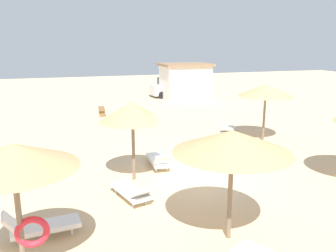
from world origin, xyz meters
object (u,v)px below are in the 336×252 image
parasol_1 (133,112)px  lounger_6 (159,160)px  lounger_4 (227,130)px  bench_0 (102,110)px  lounger_1 (132,191)px  lounger_2 (40,226)px  parked_car (172,87)px  parasol_3 (232,142)px  parasol_4 (266,90)px  parasol_2 (13,158)px  beach_cabana (185,81)px

parasol_1 → lounger_6: parasol_1 is taller
lounger_4 → bench_0: (-5.68, 7.41, 0.03)m
lounger_1 → lounger_2: size_ratio=1.04×
parked_car → bench_0: bearing=-137.7°
parasol_3 → parked_car: size_ratio=0.70×
lounger_6 → parasol_4: bearing=20.6°
parasol_2 → bench_0: size_ratio=1.95×
lounger_6 → bench_0: size_ratio=1.25×
lounger_6 → bench_0: bearing=94.4°
parasol_1 → bench_0: 12.12m
parasol_4 → lounger_1: parasol_4 is taller
bench_0 → parasol_3: bearing=-86.1°
lounger_6 → bench_0: (-0.85, 11.04, 0.02)m
parasol_3 → lounger_4: parasol_3 is taller
parasol_1 → parasol_4: parasol_1 is taller
parasol_2 → lounger_2: (0.26, 1.58, -2.34)m
bench_0 → lounger_2: bearing=-102.9°
parasol_1 → beach_cabana: (8.25, 17.05, -0.94)m
lounger_4 → lounger_6: 6.04m
lounger_1 → bench_0: bearing=86.8°
bench_0 → beach_cabana: (7.91, 5.12, 1.20)m
parasol_1 → beach_cabana: bearing=64.2°
parasol_4 → lounger_6: size_ratio=1.50×
lounger_2 → beach_cabana: beach_cabana is taller
parasol_4 → lounger_4: size_ratio=1.46×
bench_0 → lounger_1: bearing=-93.2°
parasol_1 → lounger_4: 7.84m
parasol_4 → beach_cabana: (0.88, 13.83, -0.99)m
parasol_1 → lounger_4: parasol_1 is taller
lounger_4 → parasol_3: bearing=-116.7°
parasol_1 → lounger_2: parasol_1 is taller
parasol_2 → beach_cabana: bearing=61.9°
lounger_1 → beach_cabana: beach_cabana is taller
lounger_4 → lounger_6: (-4.83, -3.62, 0.01)m
parasol_4 → lounger_6: parasol_4 is taller
lounger_2 → parasol_4: bearing=31.1°
lounger_4 → lounger_2: bearing=-140.1°
parked_car → lounger_2: bearing=-116.2°
lounger_1 → lounger_6: size_ratio=1.05×
parasol_1 → lounger_4: (6.02, 4.51, -2.18)m
parasol_2 → parasol_3: size_ratio=1.03×
parasol_3 → lounger_4: 10.39m
parasol_3 → parasol_4: bearing=52.7°
parasol_3 → parked_car: 23.87m
parked_car → beach_cabana: (0.72, -1.43, 0.73)m
lounger_6 → beach_cabana: (7.05, 16.16, 1.23)m
parasol_4 → lounger_1: (-7.80, -4.90, -2.22)m
parasol_1 → parasol_3: size_ratio=0.99×
parasol_2 → parasol_3: 4.82m
lounger_4 → parked_car: size_ratio=0.48×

